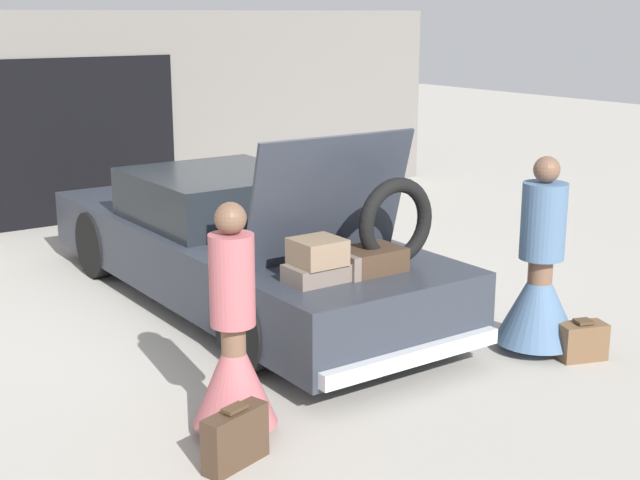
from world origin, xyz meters
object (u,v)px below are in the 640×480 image
person_left (234,354)px  person_right (539,284)px  car (236,245)px  suitcase_beside_right_person (582,341)px  suitcase_beside_left_person (235,438)px

person_left → person_right: 2.85m
car → suitcase_beside_right_person: (1.57, -2.93, -0.42)m
person_right → car: bearing=37.3°
car → person_right: size_ratio=3.21×
person_left → suitcase_beside_right_person: 3.06m
person_right → suitcase_beside_left_person: size_ratio=3.36×
person_left → suitcase_beside_right_person: size_ratio=3.71×
car → suitcase_beside_left_person: 3.31m
person_right → suitcase_beside_right_person: 0.57m
suitcase_beside_left_person → suitcase_beside_right_person: bearing=-1.4°
car → suitcase_beside_left_person: bearing=-120.0°
person_right → person_left: bearing=96.1°
person_right → suitcase_beside_left_person: person_right is taller
suitcase_beside_right_person → person_left: bearing=171.1°
person_left → suitcase_beside_right_person: bearing=87.0°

